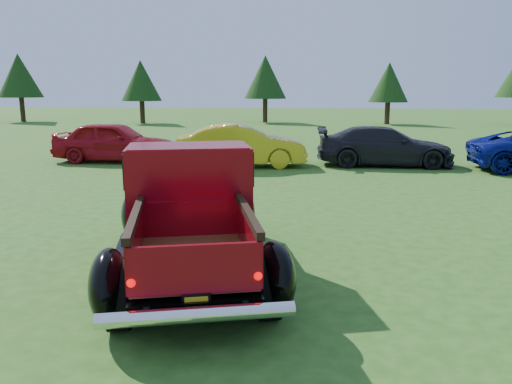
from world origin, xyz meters
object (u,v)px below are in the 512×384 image
object	(u,v)px
tree_mid_right	(389,83)
tree_west	(141,81)
tree_far_west	(19,76)
tree_mid_left	(265,77)
pickup_truck	(190,209)
show_car_yellow	(241,146)
show_car_red	(114,142)
show_car_grey	(384,146)

from	to	relation	value
tree_mid_right	tree_west	bearing A→B (deg)	-176.82
tree_far_west	tree_mid_right	xyz separation A→B (m)	(28.00, -0.00, -0.55)
tree_mid_left	tree_mid_right	distance (m)	9.06
tree_far_west	tree_mid_right	distance (m)	28.01
tree_far_west	pickup_truck	bearing A→B (deg)	-56.06
tree_far_west	show_car_yellow	size ratio (longest dim) A/B	1.24
tree_far_west	tree_mid_left	xyz separation A→B (m)	(19.00, 1.00, -0.14)
show_car_yellow	tree_mid_left	bearing A→B (deg)	-7.58
pickup_truck	show_car_yellow	size ratio (longest dim) A/B	1.20
tree_mid_left	show_car_red	distance (m)	21.97
tree_west	show_car_red	world-z (taller)	tree_west
tree_mid_right	show_car_yellow	world-z (taller)	tree_mid_right
show_car_yellow	tree_west	bearing A→B (deg)	16.15
tree_far_west	pickup_truck	distance (m)	36.98
tree_west	tree_mid_left	world-z (taller)	tree_mid_left
tree_mid_right	pickup_truck	size ratio (longest dim) A/B	0.87
pickup_truck	show_car_yellow	xyz separation A→B (m)	(-0.51, 9.40, -0.14)
show_car_yellow	show_car_grey	bearing A→B (deg)	-91.29
tree_mid_right	show_car_red	distance (m)	24.14
tree_west	show_car_grey	world-z (taller)	tree_west
tree_far_west	show_car_yellow	world-z (taller)	tree_far_west
tree_far_west	show_car_yellow	distance (m)	29.34
pickup_truck	show_car_grey	xyz separation A→B (m)	(4.24, 10.16, -0.18)
tree_west	pickup_truck	size ratio (longest dim) A/B	0.91
tree_mid_right	tree_far_west	bearing A→B (deg)	180.00
show_car_red	show_car_grey	distance (m)	9.33
show_car_grey	tree_west	bearing A→B (deg)	37.23
tree_mid_right	show_car_grey	xyz separation A→B (m)	(-3.17, -20.44, -2.32)
tree_mid_right	show_car_red	bearing A→B (deg)	-121.35
pickup_truck	tree_mid_right	bearing A→B (deg)	61.94
tree_west	show_car_grey	xyz separation A→B (m)	(14.83, -19.44, -2.46)
tree_mid_left	show_car_red	size ratio (longest dim) A/B	1.20
tree_west	tree_mid_left	xyz separation A→B (m)	(9.00, 2.00, 0.27)
tree_mid_right	pickup_truck	distance (m)	31.55
show_car_grey	show_car_red	bearing A→B (deg)	90.40
show_car_yellow	tree_far_west	bearing A→B (deg)	33.08
show_car_red	show_car_grey	bearing A→B (deg)	-89.53
tree_west	tree_mid_right	distance (m)	18.03
tree_mid_right	show_car_grey	distance (m)	20.82
pickup_truck	show_car_red	bearing A→B (deg)	102.36
tree_mid_left	show_car_red	bearing A→B (deg)	-99.24
tree_mid_left	pickup_truck	bearing A→B (deg)	-87.12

